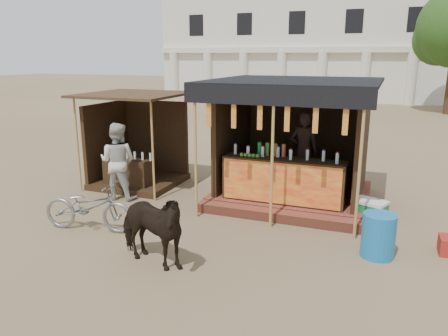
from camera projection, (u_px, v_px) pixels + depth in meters
ground at (191, 251)px, 7.57m from camera, size 120.00×120.00×0.00m
main_stall at (293, 157)px, 10.00m from camera, size 3.60×3.61×2.78m
secondary_stall at (134, 152)px, 11.39m from camera, size 2.40×2.40×2.38m
cow at (149, 228)px, 6.89m from camera, size 1.63×1.03×1.27m
motorbike at (88, 207)px, 8.35m from camera, size 1.89×0.91×0.95m
bystander at (118, 161)px, 10.14m from camera, size 0.96×0.79×1.80m
blue_barrel at (378, 236)px, 7.27m from camera, size 0.64×0.64×0.75m
cooler at (370, 211)px, 8.84m from camera, size 0.76×0.65×0.46m
background_building at (330, 47)px, 34.31m from camera, size 26.00×7.45×8.18m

